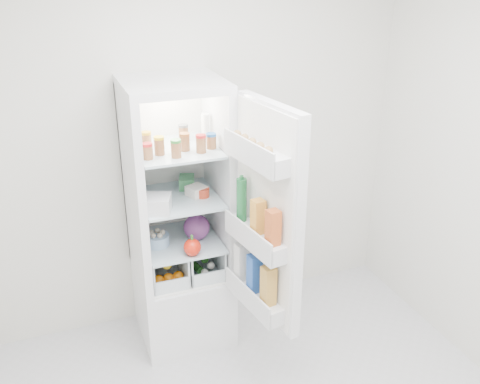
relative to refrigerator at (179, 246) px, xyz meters
name	(u,v)px	position (x,y,z in m)	size (l,w,h in m)	color
room_walls	(291,183)	(0.20, -1.25, 0.93)	(3.02, 3.02, 2.61)	silver
refrigerator	(179,246)	(0.00, 0.00, 0.00)	(0.60, 0.60, 1.80)	white
shelf_low	(181,241)	(0.00, -0.06, 0.07)	(0.49, 0.53, 0.01)	silver
shelf_mid	(179,198)	(0.00, -0.06, 0.38)	(0.49, 0.53, 0.01)	silver
shelf_top	(176,149)	(0.00, -0.06, 0.71)	(0.49, 0.53, 0.01)	silver
crisper_left	(164,261)	(-0.12, -0.06, -0.06)	(0.23, 0.46, 0.22)	silver
crisper_right	(199,255)	(0.12, -0.06, -0.06)	(0.23, 0.46, 0.22)	silver
condiment_jars	(176,144)	(-0.01, -0.12, 0.76)	(0.46, 0.34, 0.08)	#B21919
squeeze_bottle	(205,128)	(0.21, 0.00, 0.81)	(0.05, 0.05, 0.18)	white
tub_white	(157,204)	(-0.17, -0.23, 0.44)	(0.16, 0.16, 0.10)	silver
tub_cream	(197,191)	(0.11, -0.08, 0.42)	(0.11, 0.11, 0.06)	white
tin_red	(203,192)	(0.15, -0.11, 0.42)	(0.09, 0.09, 0.06)	#BC351C
tub_green	(187,182)	(0.09, 0.07, 0.43)	(0.10, 0.13, 0.08)	#449658
red_cabbage	(197,227)	(0.11, -0.08, 0.17)	(0.17, 0.17, 0.17)	#602160
bell_pepper	(192,247)	(0.02, -0.28, 0.14)	(0.11, 0.11, 0.11)	red
mushroom_bowl	(157,240)	(-0.16, -0.07, 0.12)	(0.15, 0.15, 0.07)	#9BC1E8
citrus_pile	(165,269)	(-0.13, -0.12, -0.07)	(0.20, 0.24, 0.16)	orange
veg_pile	(200,261)	(0.13, -0.06, -0.10)	(0.16, 0.30, 0.10)	#1E4617
fridge_door	(264,221)	(0.35, -0.63, 0.43)	(0.26, 0.60, 1.30)	white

